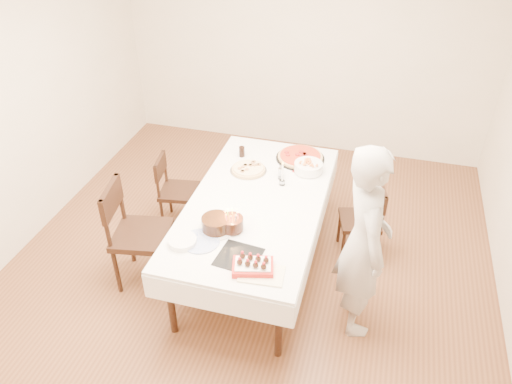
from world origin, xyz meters
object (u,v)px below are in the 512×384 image
(pizza_pepperoni, at_px, (300,157))
(strawberry_box, at_px, (253,266))
(chair_left_savory, at_px, (179,191))
(cola_glass, at_px, (242,152))
(birthday_cake, at_px, (232,220))
(pasta_bowl, at_px, (308,167))
(chair_right_savory, at_px, (360,221))
(person, at_px, (364,242))
(layer_cake, at_px, (216,224))
(pizza_white, at_px, (248,169))
(dining_table, at_px, (256,234))
(chair_left_dessert, at_px, (142,235))
(taper_candle, at_px, (282,173))

(pizza_pepperoni, distance_m, strawberry_box, 1.63)
(chair_left_savory, distance_m, pizza_pepperoni, 1.29)
(cola_glass, distance_m, birthday_cake, 1.15)
(pizza_pepperoni, relative_size, pasta_bowl, 1.80)
(chair_right_savory, relative_size, chair_left_savory, 1.00)
(person, bearing_deg, layer_cake, 74.26)
(pizza_white, distance_m, pasta_bowl, 0.57)
(chair_right_savory, xyz_separation_m, layer_cake, (-1.10, -0.89, 0.42))
(layer_cake, bearing_deg, dining_table, 65.95)
(dining_table, bearing_deg, person, -22.89)
(chair_right_savory, relative_size, pizza_white, 2.23)
(person, bearing_deg, chair_left_dessert, 72.14)
(person, bearing_deg, pasta_bowl, 13.04)
(chair_left_dessert, height_order, strawberry_box, chair_left_dessert)
(chair_right_savory, relative_size, birthday_cake, 4.23)
(person, relative_size, pizza_pepperoni, 3.48)
(chair_left_savory, bearing_deg, chair_left_dessert, 82.04)
(chair_right_savory, relative_size, strawberry_box, 2.62)
(strawberry_box, bearing_deg, person, 29.05)
(dining_table, bearing_deg, pizza_pepperoni, 74.06)
(pizza_pepperoni, bearing_deg, person, -58.92)
(chair_left_savory, height_order, pizza_white, pizza_white)
(pizza_white, bearing_deg, person, -36.36)
(dining_table, bearing_deg, pizza_white, 113.99)
(chair_left_savory, relative_size, birthday_cake, 4.23)
(pizza_pepperoni, distance_m, cola_glass, 0.58)
(taper_candle, xyz_separation_m, layer_cake, (-0.37, -0.77, -0.07))
(pizza_white, bearing_deg, layer_cake, -90.35)
(pizza_white, bearing_deg, cola_glass, 119.30)
(person, xyz_separation_m, birthday_cake, (-1.04, -0.02, 0.01))
(birthday_cake, bearing_deg, pizza_white, 97.64)
(strawberry_box, bearing_deg, chair_left_savory, 132.34)
(dining_table, relative_size, pasta_bowl, 8.00)
(chair_left_savory, bearing_deg, dining_table, 146.26)
(pizza_pepperoni, bearing_deg, chair_right_savory, -29.16)
(chair_left_dessert, distance_m, pasta_bowl, 1.65)
(chair_right_savory, bearing_deg, strawberry_box, -132.73)
(chair_right_savory, bearing_deg, layer_cake, -154.92)
(chair_right_savory, distance_m, taper_candle, 0.89)
(chair_left_savory, bearing_deg, birthday_cake, 125.82)
(chair_right_savory, xyz_separation_m, chair_left_dessert, (-1.82, -0.86, 0.11))
(dining_table, relative_size, person, 1.28)
(strawberry_box, bearing_deg, chair_left_dessert, 160.34)
(pizza_pepperoni, bearing_deg, pizza_white, -140.27)
(chair_left_dessert, height_order, person, person)
(dining_table, height_order, strawberry_box, strawberry_box)
(birthday_cake, bearing_deg, dining_table, 79.09)
(chair_left_dessert, height_order, pasta_bowl, chair_left_dessert)
(chair_left_dessert, bearing_deg, layer_cake, 167.04)
(person, distance_m, pizza_white, 1.44)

